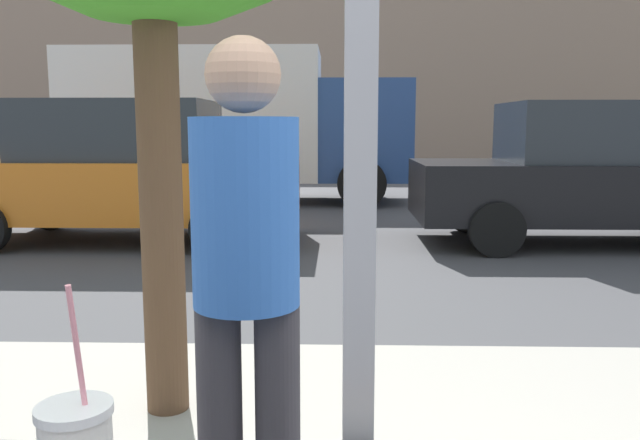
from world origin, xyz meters
TOP-DOWN VIEW (x-y plane):
  - ground_plane at (0.00, 8.00)m, footprint 60.00×60.00m
  - building_facade_far at (0.00, 21.50)m, footprint 28.00×1.20m
  - parked_car_orange at (-2.82, 7.34)m, footprint 4.47×2.02m
  - parked_car_black at (3.18, 7.34)m, footprint 4.36×1.97m
  - box_truck at (-2.09, 11.88)m, footprint 6.60×2.44m
  - pedestrian at (-0.31, 0.95)m, footprint 0.32×0.32m

SIDE VIEW (x-z plane):
  - ground_plane at x=0.00m, z-range 0.00..0.00m
  - parked_car_black at x=3.18m, z-range 0.00..1.79m
  - parked_car_orange at x=-2.82m, z-range 0.00..1.82m
  - pedestrian at x=-0.31m, z-range 0.25..1.88m
  - box_truck at x=-2.09m, z-range 0.13..3.06m
  - building_facade_far at x=0.00m, z-range 0.00..6.16m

